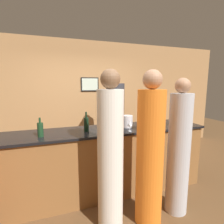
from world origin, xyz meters
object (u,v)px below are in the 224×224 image
at_px(bartender, 115,125).
at_px(guest_2, 179,151).
at_px(ice_bucket, 127,121).
at_px(guest_0, 150,154).
at_px(wine_bottle_1, 86,124).
at_px(guest_3, 110,156).
at_px(wine_bottle_0, 40,129).

bearing_deg(bartender, guest_2, 102.59).
bearing_deg(ice_bucket, guest_0, -93.23).
bearing_deg(guest_2, wine_bottle_1, 147.26).
xyz_separation_m(guest_3, ice_bucket, (0.53, 0.71, 0.24)).
relative_size(wine_bottle_0, wine_bottle_1, 0.88).
distance_m(wine_bottle_1, ice_bucket, 0.68).
distance_m(guest_0, ice_bucket, 0.83).
distance_m(guest_3, wine_bottle_1, 0.73).
height_order(guest_2, guest_3, guest_3).
relative_size(guest_2, ice_bucket, 9.52).
height_order(guest_3, wine_bottle_0, guest_3).
height_order(guest_2, wine_bottle_0, guest_2).
relative_size(bartender, guest_0, 1.03).
relative_size(bartender, guest_3, 1.03).
xyz_separation_m(guest_2, ice_bucket, (-0.42, 0.75, 0.29)).
bearing_deg(wine_bottle_0, guest_0, -28.08).
height_order(guest_2, ice_bucket, guest_2).
height_order(guest_3, ice_bucket, guest_3).
bearing_deg(ice_bucket, bartender, 84.42).
relative_size(guest_3, wine_bottle_0, 7.41).
bearing_deg(bartender, wine_bottle_1, 47.42).
height_order(guest_0, guest_2, guest_0).
xyz_separation_m(guest_2, wine_bottle_0, (-1.73, 0.64, 0.29)).
relative_size(bartender, ice_bucket, 10.28).
distance_m(bartender, guest_2, 1.57).
bearing_deg(ice_bucket, wine_bottle_1, -176.27).
bearing_deg(wine_bottle_1, guest_3, -76.80).
relative_size(guest_0, ice_bucket, 9.97).
relative_size(guest_2, wine_bottle_0, 7.07).
distance_m(guest_2, guest_3, 0.95).
height_order(bartender, guest_2, bartender).
xyz_separation_m(wine_bottle_0, ice_bucket, (1.31, 0.12, -0.00)).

